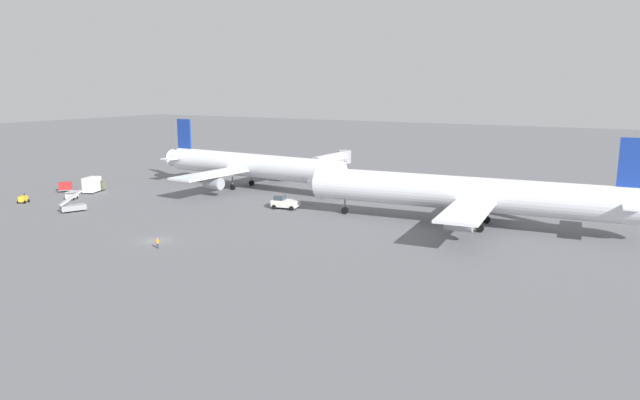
% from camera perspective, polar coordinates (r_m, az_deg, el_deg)
% --- Properties ---
extents(ground_plane, '(600.00, 600.00, 0.00)m').
position_cam_1_polar(ground_plane, '(92.60, -16.06, -3.92)').
color(ground_plane, slate).
extents(airliner_at_gate_left, '(53.22, 42.03, 15.53)m').
position_cam_1_polar(airliner_at_gate_left, '(133.82, -6.84, 3.40)').
color(airliner_at_gate_left, white).
rests_on(airliner_at_gate_left, ground).
extents(airliner_being_pushed, '(59.71, 39.12, 16.02)m').
position_cam_1_polar(airliner_being_pushed, '(100.42, 14.23, 0.60)').
color(airliner_being_pushed, white).
rests_on(airliner_being_pushed, ground).
extents(pushback_tug, '(8.43, 3.86, 2.90)m').
position_cam_1_polar(pushback_tug, '(112.22, -3.54, -0.24)').
color(pushback_tug, white).
rests_on(pushback_tug, ground).
extents(gse_stair_truck_yellow, '(3.62, 4.93, 4.06)m').
position_cam_1_polar(gse_stair_truck_yellow, '(119.04, -23.38, -0.58)').
color(gse_stair_truck_yellow, gray).
rests_on(gse_stair_truck_yellow, ground).
extents(gse_catering_truck_tall, '(4.24, 6.31, 3.50)m').
position_cam_1_polar(gse_catering_truck_tall, '(139.07, -21.60, 1.45)').
color(gse_catering_truck_tall, '#666B4C').
rests_on(gse_catering_truck_tall, ground).
extents(gse_baggage_cart_trailing, '(2.53, 3.13, 1.71)m').
position_cam_1_polar(gse_baggage_cart_trailing, '(131.99, -23.45, 0.42)').
color(gse_baggage_cart_trailing, silver).
rests_on(gse_baggage_cart_trailing, ground).
extents(gse_container_dolly_flat, '(3.70, 3.88, 2.15)m').
position_cam_1_polar(gse_container_dolly_flat, '(142.36, -24.00, 1.24)').
color(gse_container_dolly_flat, slate).
rests_on(gse_container_dolly_flat, ground).
extents(gse_gpu_cart_small, '(2.40, 2.60, 1.90)m').
position_cam_1_polar(gse_gpu_cart_small, '(132.45, -27.43, 0.09)').
color(gse_gpu_cart_small, gold).
rests_on(gse_gpu_cart_small, ground).
extents(ground_crew_ramp_agent_by_cones, '(0.36, 0.36, 1.55)m').
position_cam_1_polar(ground_crew_ramp_agent_by_cones, '(88.03, -15.86, -4.16)').
color(ground_crew_ramp_agent_by_cones, '#2D3351').
rests_on(ground_crew_ramp_agent_by_cones, ground).
extents(jet_bridge, '(3.84, 17.60, 6.13)m').
position_cam_1_polar(jet_bridge, '(154.16, 1.41, 4.10)').
color(jet_bridge, '#B7B7BC').
rests_on(jet_bridge, ground).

